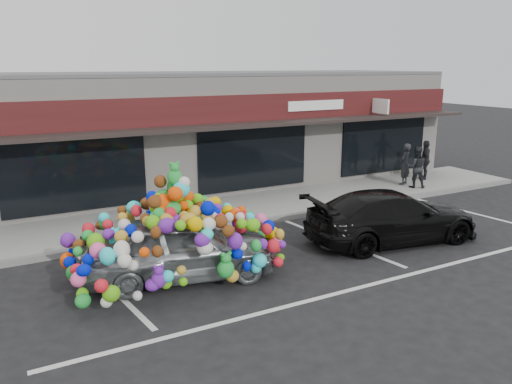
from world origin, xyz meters
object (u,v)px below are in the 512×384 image
pedestrian_c (425,160)px  pedestrian_b (416,167)px  toy_car (179,240)px  pedestrian_a (405,164)px  black_sedan (392,217)px

pedestrian_c → pedestrian_b: bearing=-15.8°
pedestrian_c → toy_car: bearing=-28.7°
toy_car → pedestrian_a: toy_car is taller
toy_car → pedestrian_a: (10.36, 3.89, 0.05)m
toy_car → black_sedan: size_ratio=1.01×
pedestrian_a → pedestrian_b: size_ratio=1.02×
black_sedan → pedestrian_b: pedestrian_b is taller
pedestrian_a → pedestrian_c: (1.38, 0.30, -0.01)m
black_sedan → pedestrian_a: (4.58, 4.29, 0.25)m
toy_car → black_sedan: (5.78, -0.40, -0.20)m
toy_car → pedestrian_a: 11.06m
toy_car → pedestrian_b: toy_car is taller
black_sedan → pedestrian_a: bearing=-38.9°
pedestrian_a → pedestrian_b: 0.58m
toy_car → pedestrian_b: 10.88m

